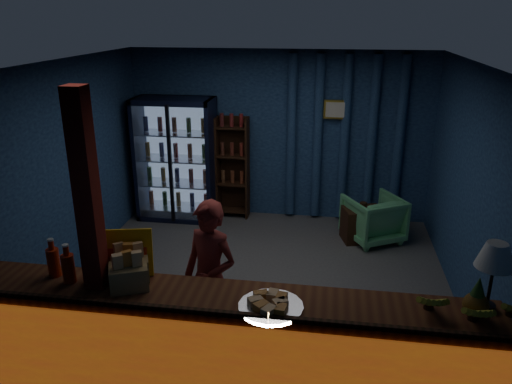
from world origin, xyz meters
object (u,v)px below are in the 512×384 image
shopkeeper (210,278)px  table_lamp (495,258)px  green_chair (373,219)px  pastry_tray (271,305)px

shopkeeper → table_lamp: size_ratio=2.72×
green_chair → table_lamp: table_lamp is taller
green_chair → pastry_tray: size_ratio=1.44×
shopkeeper → green_chair: shopkeeper is taller
shopkeeper → pastry_tray: bearing=-25.6°
green_chair → table_lamp: size_ratio=1.31×
pastry_tray → shopkeeper: bearing=132.7°
shopkeeper → green_chair: (1.70, 2.73, -0.42)m
shopkeeper → pastry_tray: 1.00m
pastry_tray → green_chair: bearing=73.3°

